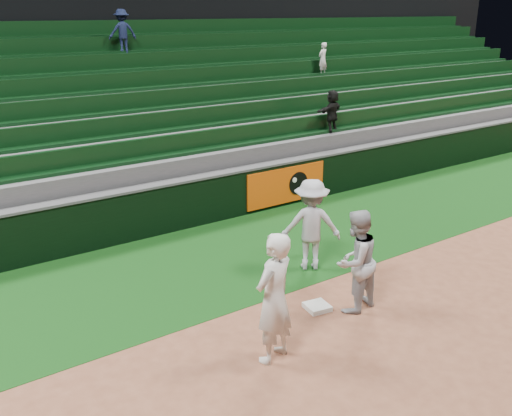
% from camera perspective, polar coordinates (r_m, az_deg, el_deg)
% --- Properties ---
extents(ground, '(70.00, 70.00, 0.00)m').
position_cam_1_polar(ground, '(10.59, 6.90, -10.14)').
color(ground, brown).
rests_on(ground, ground).
extents(foul_grass, '(36.00, 4.20, 0.01)m').
position_cam_1_polar(foul_grass, '(12.72, -2.12, -4.74)').
color(foul_grass, black).
rests_on(foul_grass, ground).
extents(first_base, '(0.47, 0.47, 0.09)m').
position_cam_1_polar(first_base, '(10.59, 6.14, -9.80)').
color(first_base, silver).
rests_on(first_base, ground).
extents(first_baseman, '(0.88, 0.71, 2.11)m').
position_cam_1_polar(first_baseman, '(8.71, 1.80, -8.99)').
color(first_baseman, silver).
rests_on(first_baseman, ground).
extents(baserunner, '(1.02, 0.85, 1.90)m').
position_cam_1_polar(baserunner, '(10.30, 9.91, -5.26)').
color(baserunner, '#A2A5AC').
rests_on(baserunner, ground).
extents(base_coach, '(1.44, 1.29, 1.93)m').
position_cam_1_polar(base_coach, '(11.79, 5.51, -1.68)').
color(base_coach, '#A5A7B2').
rests_on(base_coach, foul_grass).
extents(field_wall, '(36.00, 0.45, 1.25)m').
position_cam_1_polar(field_wall, '(14.27, -6.88, 0.58)').
color(field_wall, black).
rests_on(field_wall, ground).
extents(stadium_seating, '(36.00, 5.95, 5.18)m').
position_cam_1_polar(stadium_seating, '(17.30, -13.11, 7.19)').
color(stadium_seating, '#3E3E41').
rests_on(stadium_seating, ground).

